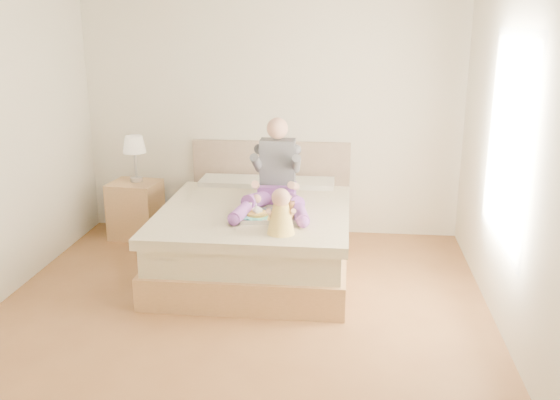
# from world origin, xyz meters

# --- Properties ---
(room) EXTENTS (4.02, 4.22, 2.71)m
(room) POSITION_xyz_m (0.08, 0.01, 1.51)
(room) COLOR brown
(room) RESTS_ON ground
(bed) EXTENTS (1.70, 2.18, 1.00)m
(bed) POSITION_xyz_m (0.00, 1.08, 0.32)
(bed) COLOR #A2784B
(bed) RESTS_ON ground
(nightstand) EXTENTS (0.53, 0.49, 0.60)m
(nightstand) POSITION_xyz_m (-1.41, 1.71, 0.30)
(nightstand) COLOR #A2784B
(nightstand) RESTS_ON ground
(lamp) EXTENTS (0.24, 0.24, 0.49)m
(lamp) POSITION_xyz_m (-1.40, 1.76, 0.97)
(lamp) COLOR #B7BABE
(lamp) RESTS_ON nightstand
(adult) EXTENTS (0.69, 0.97, 0.81)m
(adult) POSITION_xyz_m (0.18, 1.04, 0.85)
(adult) COLOR #773D9A
(adult) RESTS_ON bed
(tray) EXTENTS (0.54, 0.45, 0.14)m
(tray) POSITION_xyz_m (0.16, 0.65, 0.64)
(tray) COLOR #B7BABE
(tray) RESTS_ON bed
(baby) EXTENTS (0.25, 0.33, 0.37)m
(baby) POSITION_xyz_m (0.31, 0.27, 0.76)
(baby) COLOR #FFD350
(baby) RESTS_ON bed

